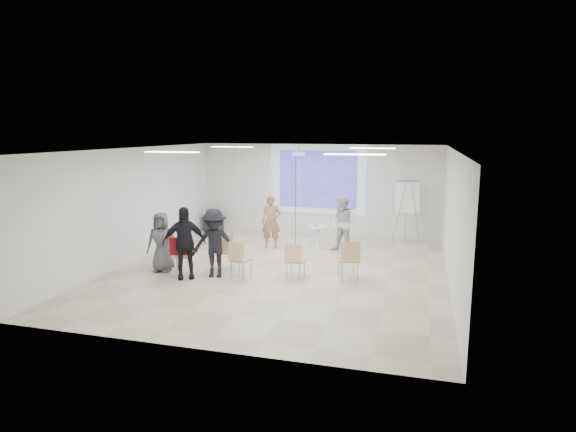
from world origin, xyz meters
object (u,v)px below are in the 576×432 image
(player_left, at_px, (271,218))
(chair_right_far, at_px, (349,257))
(audience_outer, at_px, (162,238))
(chair_left_inner, at_px, (225,249))
(chair_right_inner, at_px, (295,258))
(laptop, at_px, (226,250))
(chair_left_mid, at_px, (183,254))
(audience_mid, at_px, (214,239))
(chair_far_left, at_px, (167,247))
(chair_center, at_px, (239,257))
(av_cart, at_px, (213,221))
(pedestal_table, at_px, (318,236))
(flipchart_easel, at_px, (407,197))
(audience_left, at_px, (184,238))
(player_right, at_px, (343,221))

(player_left, height_order, chair_right_far, player_left)
(audience_outer, bearing_deg, chair_left_inner, 7.82)
(chair_right_inner, height_order, chair_right_far, chair_right_far)
(laptop, bearing_deg, chair_left_mid, 26.66)
(chair_left_inner, xyz_separation_m, audience_mid, (-0.02, -0.59, 0.39))
(chair_far_left, height_order, chair_center, chair_far_left)
(chair_far_left, relative_size, chair_left_inner, 1.02)
(chair_left_inner, xyz_separation_m, av_cart, (-2.18, 4.12, -0.15))
(pedestal_table, xyz_separation_m, flipchart_easel, (2.47, 1.35, 1.07))
(chair_left_inner, height_order, chair_right_inner, chair_left_inner)
(audience_outer, bearing_deg, chair_right_far, -5.61)
(chair_right_far, height_order, laptop, chair_right_far)
(player_left, xyz_separation_m, flipchart_easel, (3.83, 1.64, 0.55))
(laptop, distance_m, audience_left, 1.27)
(audience_left, bearing_deg, chair_left_mid, 92.99)
(chair_left_inner, relative_size, audience_left, 0.46)
(player_left, bearing_deg, chair_right_inner, -75.11)
(chair_right_far, bearing_deg, chair_left_inner, 158.29)
(player_right, height_order, audience_mid, audience_mid)
(audience_outer, bearing_deg, chair_right_inner, -7.33)
(pedestal_table, xyz_separation_m, audience_outer, (-3.22, -3.33, 0.45))
(chair_center, xyz_separation_m, audience_outer, (-2.08, 0.12, 0.29))
(player_left, height_order, chair_far_left, player_left)
(av_cart, bearing_deg, chair_left_mid, -55.89)
(player_right, height_order, flipchart_easel, flipchart_easel)
(chair_center, bearing_deg, chair_left_inner, 147.22)
(audience_mid, relative_size, av_cart, 2.23)
(chair_left_inner, xyz_separation_m, chair_right_inner, (1.85, -0.28, -0.04))
(pedestal_table, xyz_separation_m, chair_right_inner, (0.09, -3.10, 0.12))
(pedestal_table, height_order, flipchart_easel, flipchart_easel)
(chair_right_inner, distance_m, laptop, 1.90)
(chair_right_inner, relative_size, audience_outer, 0.51)
(player_right, xyz_separation_m, flipchart_easel, (1.70, 1.62, 0.53))
(chair_left_inner, distance_m, flipchart_easel, 6.01)
(chair_left_mid, distance_m, chair_right_inner, 2.72)
(chair_right_far, relative_size, laptop, 2.89)
(chair_right_inner, relative_size, av_cart, 1.02)
(pedestal_table, bearing_deg, chair_left_mid, -127.76)
(laptop, bearing_deg, player_right, -147.26)
(audience_outer, bearing_deg, chair_far_left, 85.09)
(chair_far_left, xyz_separation_m, chair_left_mid, (0.64, -0.36, -0.04))
(chair_center, distance_m, audience_outer, 2.10)
(player_left, bearing_deg, chair_right_far, -56.25)
(pedestal_table, xyz_separation_m, laptop, (-1.77, -2.72, 0.11))
(chair_left_mid, bearing_deg, player_left, 44.17)
(audience_mid, xyz_separation_m, audience_outer, (-1.44, 0.08, -0.09))
(laptop, height_order, audience_outer, audience_outer)
(player_left, bearing_deg, chair_far_left, -137.18)
(laptop, xyz_separation_m, audience_outer, (-1.45, -0.61, 0.35))
(player_right, distance_m, laptop, 3.56)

